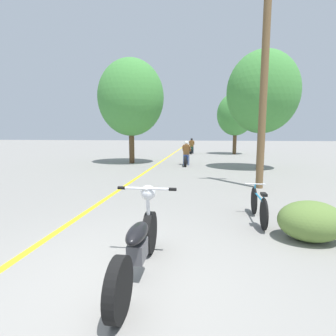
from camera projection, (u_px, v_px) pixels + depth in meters
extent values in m
plane|color=gray|center=(118.00, 283.00, 3.27)|extent=(120.00, 120.00, 0.00)
cube|color=yellow|center=(157.00, 165.00, 15.43)|extent=(0.14, 48.00, 0.01)
cylinder|color=brown|center=(264.00, 81.00, 8.45)|extent=(0.24, 0.24, 7.03)
cylinder|color=#513A23|center=(260.00, 142.00, 13.34)|extent=(0.32, 0.32, 2.75)
ellipsoid|color=#42893D|center=(263.00, 92.00, 13.01)|extent=(3.54, 3.19, 4.07)
cylinder|color=#513A23|center=(235.00, 140.00, 22.75)|extent=(0.32, 0.32, 2.44)
ellipsoid|color=#42893D|center=(236.00, 114.00, 22.45)|extent=(3.16, 2.84, 3.63)
cylinder|color=#513A23|center=(132.00, 141.00, 16.04)|extent=(0.32, 0.32, 2.70)
ellipsoid|color=#42893D|center=(131.00, 98.00, 15.69)|extent=(3.97, 3.57, 4.56)
ellipsoid|color=#5B7A38|center=(311.00, 221.00, 4.53)|extent=(1.10, 0.88, 0.70)
cylinder|color=black|center=(150.00, 232.00, 4.09)|extent=(0.12, 0.65, 0.65)
cylinder|color=black|center=(119.00, 289.00, 2.61)|extent=(0.12, 0.65, 0.65)
ellipsoid|color=black|center=(137.00, 233.00, 3.31)|extent=(0.24, 0.69, 0.19)
cube|color=#4C4C51|center=(138.00, 250.00, 3.34)|extent=(0.20, 0.36, 0.24)
cylinder|color=silver|center=(148.00, 211.00, 3.95)|extent=(0.06, 0.23, 0.75)
cylinder|color=silver|center=(147.00, 189.00, 3.82)|extent=(0.76, 0.04, 0.04)
cylinder|color=black|center=(122.00, 188.00, 3.87)|extent=(0.11, 0.05, 0.05)
cylinder|color=black|center=(173.00, 189.00, 3.76)|extent=(0.11, 0.05, 0.05)
sphere|color=silver|center=(148.00, 193.00, 3.91)|extent=(0.23, 0.23, 0.23)
cylinder|color=black|center=(187.00, 159.00, 15.90)|extent=(0.12, 0.58, 0.58)
cylinder|color=black|center=(185.00, 162.00, 14.41)|extent=(0.12, 0.58, 0.58)
cube|color=navy|center=(186.00, 157.00, 15.13)|extent=(0.20, 0.97, 0.28)
cylinder|color=silver|center=(187.00, 148.00, 15.71)|extent=(0.50, 0.03, 0.03)
cylinder|color=slate|center=(184.00, 160.00, 15.12)|extent=(0.11, 0.11, 0.61)
cylinder|color=slate|center=(188.00, 160.00, 15.09)|extent=(0.11, 0.11, 0.61)
cube|color=brown|center=(186.00, 150.00, 15.05)|extent=(0.34, 0.28, 0.60)
cylinder|color=brown|center=(183.00, 148.00, 15.23)|extent=(0.08, 0.47, 0.36)
cylinder|color=brown|center=(190.00, 149.00, 15.18)|extent=(0.08, 0.47, 0.36)
sphere|color=white|center=(186.00, 143.00, 15.04)|extent=(0.21, 0.21, 0.21)
cylinder|color=black|center=(192.00, 150.00, 24.26)|extent=(0.12, 0.60, 0.60)
cylinder|color=black|center=(191.00, 151.00, 22.86)|extent=(0.12, 0.60, 0.60)
cube|color=#0C4723|center=(192.00, 148.00, 23.53)|extent=(0.20, 0.91, 0.28)
cylinder|color=silver|center=(192.00, 143.00, 24.07)|extent=(0.50, 0.03, 0.03)
cylinder|color=#282D3D|center=(190.00, 150.00, 23.52)|extent=(0.11, 0.11, 0.62)
cylinder|color=#282D3D|center=(193.00, 150.00, 23.49)|extent=(0.11, 0.11, 0.62)
cube|color=brown|center=(192.00, 144.00, 23.46)|extent=(0.34, 0.28, 0.58)
cylinder|color=brown|center=(190.00, 143.00, 23.63)|extent=(0.08, 0.46, 0.35)
cylinder|color=brown|center=(194.00, 143.00, 23.58)|extent=(0.08, 0.46, 0.35)
sphere|color=black|center=(192.00, 139.00, 23.44)|extent=(0.21, 0.21, 0.21)
cylinder|color=black|center=(254.00, 201.00, 6.04)|extent=(0.04, 0.62, 0.62)
cylinder|color=black|center=(264.00, 214.00, 5.04)|extent=(0.04, 0.62, 0.62)
cylinder|color=#197FB2|center=(259.00, 197.00, 5.51)|extent=(0.04, 0.81, 0.04)
cylinder|color=#197FB2|center=(263.00, 204.00, 5.09)|extent=(0.03, 0.03, 0.37)
cube|color=black|center=(264.00, 194.00, 5.07)|extent=(0.10, 0.20, 0.05)
cylinder|color=#197FB2|center=(255.00, 193.00, 5.96)|extent=(0.03, 0.03, 0.40)
cylinder|color=silver|center=(255.00, 184.00, 5.93)|extent=(0.44, 0.03, 0.03)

